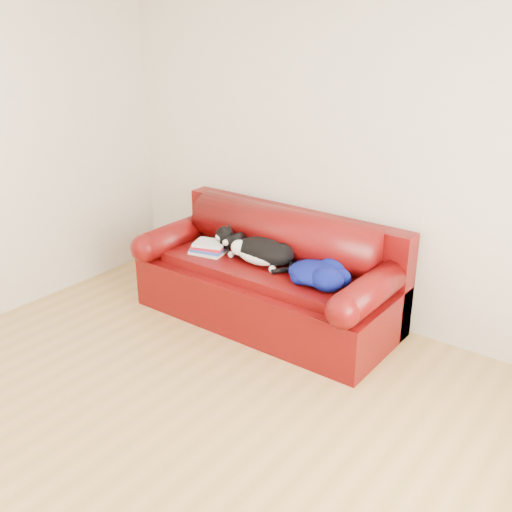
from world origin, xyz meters
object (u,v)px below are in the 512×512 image
(book_stack, at_px, (209,248))
(blanket, at_px, (318,272))
(cat, at_px, (261,252))
(sofa_base, at_px, (267,293))

(book_stack, xyz_separation_m, blanket, (1.01, 0.07, 0.02))
(blanket, bearing_deg, cat, 178.64)
(sofa_base, xyz_separation_m, book_stack, (-0.50, -0.12, 0.31))
(cat, bearing_deg, book_stack, -179.48)
(cat, relative_size, blanket, 1.38)
(sofa_base, bearing_deg, blanket, -5.57)
(sofa_base, height_order, cat, cat)
(book_stack, bearing_deg, blanket, 3.88)
(book_stack, height_order, cat, cat)
(book_stack, xyz_separation_m, cat, (0.47, 0.08, 0.05))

